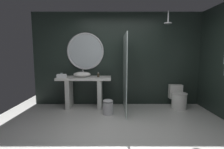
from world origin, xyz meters
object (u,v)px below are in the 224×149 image
object	(u,v)px
round_wall_mirror	(86,51)
waste_bin	(109,107)
soap_dispenser	(99,75)
toilet	(179,98)
folded_hand_towel	(62,76)
tumbler_cup	(62,75)
vessel_sink	(83,74)
rain_shower_head	(169,22)

from	to	relation	value
round_wall_mirror	waste_bin	world-z (taller)	round_wall_mirror
soap_dispenser	waste_bin	xyz separation A→B (m)	(0.27, -0.50, -0.71)
soap_dispenser	toilet	xyz separation A→B (m)	(2.15, -0.01, -0.63)
folded_hand_towel	toilet	bearing A→B (deg)	2.60
tumbler_cup	round_wall_mirror	xyz separation A→B (m)	(0.63, 0.21, 0.63)
vessel_sink	rain_shower_head	xyz separation A→B (m)	(2.19, -0.21, 1.33)
tumbler_cup	round_wall_mirror	bearing A→B (deg)	18.16
vessel_sink	toilet	xyz separation A→B (m)	(2.60, -0.06, -0.64)
soap_dispenser	rain_shower_head	xyz separation A→B (m)	(1.75, -0.15, 1.35)
round_wall_mirror	waste_bin	bearing A→B (deg)	-50.37
vessel_sink	soap_dispenser	distance (m)	0.45
tumbler_cup	toilet	xyz separation A→B (m)	(3.16, -0.09, -0.62)
tumbler_cup	folded_hand_towel	distance (m)	0.24
tumbler_cup	rain_shower_head	world-z (taller)	rain_shower_head
toilet	vessel_sink	bearing A→B (deg)	178.59
round_wall_mirror	toilet	xyz separation A→B (m)	(2.53, -0.30, -1.26)
soap_dispenser	rain_shower_head	size ratio (longest dim) A/B	0.42
vessel_sink	rain_shower_head	distance (m)	2.57
rain_shower_head	soap_dispenser	bearing A→B (deg)	174.94
round_wall_mirror	waste_bin	size ratio (longest dim) A/B	2.80
rain_shower_head	waste_bin	bearing A→B (deg)	-166.99
waste_bin	folded_hand_towel	distance (m)	1.43
vessel_sink	folded_hand_towel	bearing A→B (deg)	-157.39
toilet	waste_bin	bearing A→B (deg)	-165.60
tumbler_cup	toilet	distance (m)	3.22
tumbler_cup	soap_dispenser	xyz separation A→B (m)	(1.00, -0.08, 0.00)
toilet	folded_hand_towel	bearing A→B (deg)	-177.40
soap_dispenser	rain_shower_head	distance (m)	2.21
vessel_sink	soap_dispenser	size ratio (longest dim) A/B	3.69
tumbler_cup	folded_hand_towel	world-z (taller)	tumbler_cup
folded_hand_towel	rain_shower_head	bearing A→B (deg)	-0.03
round_wall_mirror	toilet	size ratio (longest dim) A/B	1.72
tumbler_cup	folded_hand_towel	bearing A→B (deg)	-72.68
soap_dispenser	tumbler_cup	bearing A→B (deg)	175.54
vessel_sink	round_wall_mirror	world-z (taller)	round_wall_mirror
soap_dispenser	toilet	distance (m)	2.24
rain_shower_head	waste_bin	world-z (taller)	rain_shower_head
vessel_sink	round_wall_mirror	distance (m)	0.66
vessel_sink	tumbler_cup	size ratio (longest dim) A/B	4.45
tumbler_cup	round_wall_mirror	distance (m)	0.91
tumbler_cup	round_wall_mirror	size ratio (longest dim) A/B	0.10
tumbler_cup	toilet	world-z (taller)	tumbler_cup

